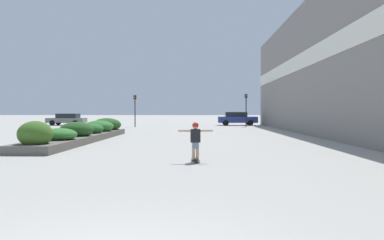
# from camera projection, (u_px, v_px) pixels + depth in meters

# --- Properties ---
(building_wall_right) EXTENTS (0.67, 46.16, 9.79)m
(building_wall_right) POSITION_uv_depth(u_px,v_px,m) (334.00, 57.00, 20.17)
(building_wall_right) COLOR gray
(building_wall_right) RESTS_ON ground_plane
(planter_box) EXTENTS (2.07, 13.09, 1.31)m
(planter_box) POSITION_uv_depth(u_px,v_px,m) (86.00, 132.00, 20.18)
(planter_box) COLOR #605B54
(planter_box) RESTS_ON ground_plane
(skateboard) EXTENTS (0.31, 0.74, 0.09)m
(skateboard) POSITION_uv_depth(u_px,v_px,m) (195.00, 160.00, 11.50)
(skateboard) COLOR black
(skateboard) RESTS_ON ground_plane
(skateboarder) EXTENTS (1.17, 0.23, 1.25)m
(skateboarder) POSITION_uv_depth(u_px,v_px,m) (195.00, 137.00, 11.48)
(skateboarder) COLOR tan
(skateboarder) RESTS_ON skateboard
(car_leftmost) EXTENTS (4.68, 1.92, 1.62)m
(car_leftmost) POSITION_uv_depth(u_px,v_px,m) (237.00, 118.00, 41.41)
(car_leftmost) COLOR navy
(car_leftmost) RESTS_ON ground_plane
(car_center_left) EXTENTS (4.51, 1.97, 1.43)m
(car_center_left) POSITION_uv_depth(u_px,v_px,m) (67.00, 119.00, 41.74)
(car_center_left) COLOR slate
(car_center_left) RESTS_ON ground_plane
(traffic_light_left) EXTENTS (0.28, 0.30, 3.45)m
(traffic_light_left) POSITION_uv_depth(u_px,v_px,m) (135.00, 105.00, 37.07)
(traffic_light_left) COLOR black
(traffic_light_left) RESTS_ON ground_plane
(traffic_light_right) EXTENTS (0.28, 0.30, 3.61)m
(traffic_light_right) POSITION_uv_depth(u_px,v_px,m) (246.00, 105.00, 37.42)
(traffic_light_right) COLOR black
(traffic_light_right) RESTS_ON ground_plane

